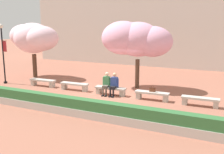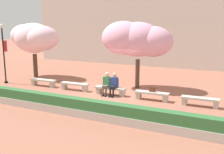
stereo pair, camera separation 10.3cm
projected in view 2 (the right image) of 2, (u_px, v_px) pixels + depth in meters
name	position (u px, v px, depth m)	size (l,w,h in m)	color
ground_plane	(110.00, 95.00, 14.92)	(100.00, 100.00, 0.00)	#9E604C
building_facade	(169.00, 15.00, 25.20)	(28.00, 4.00, 9.67)	beige
stone_bench_west_end	(43.00, 82.00, 16.97)	(1.81, 0.49, 0.45)	#BCB7AD
stone_bench_near_west	(75.00, 85.00, 15.91)	(1.81, 0.49, 0.45)	#BCB7AD
stone_bench_center	(110.00, 90.00, 14.86)	(1.81, 0.49, 0.45)	#BCB7AD
stone_bench_near_east	(152.00, 95.00, 13.81)	(1.81, 0.49, 0.45)	#BCB7AD
stone_bench_east_end	(200.00, 100.00, 12.76)	(1.81, 0.49, 0.45)	#BCB7AD
person_seated_left	(106.00, 83.00, 14.84)	(0.51, 0.71, 1.29)	black
person_seated_right	(114.00, 83.00, 14.63)	(0.51, 0.69, 1.29)	black
handbag	(152.00, 89.00, 13.78)	(0.30, 0.15, 0.34)	brown
cherry_tree_main	(137.00, 40.00, 15.93)	(4.36, 2.68, 4.15)	#513828
cherry_tree_secondary	(34.00, 38.00, 19.32)	(4.13, 2.59, 4.05)	#513828
lamp_post_with_banner	(3.00, 48.00, 17.44)	(0.54, 0.28, 3.97)	black
planter_hedge_foreground	(73.00, 106.00, 11.55)	(13.96, 0.50, 0.80)	#BCB7AD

